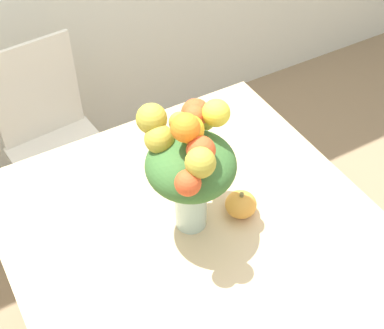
% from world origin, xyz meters
% --- Properties ---
extents(dining_table, '(1.17, 1.17, 0.77)m').
position_xyz_m(dining_table, '(0.00, 0.00, 0.68)').
color(dining_table, '#D1B284').
rests_on(dining_table, ground_plane).
extents(flower_vase, '(0.29, 0.33, 0.47)m').
position_xyz_m(flower_vase, '(0.00, 0.03, 1.05)').
color(flower_vase, '#B2CCBC').
rests_on(flower_vase, dining_table).
extents(pumpkin, '(0.10, 0.10, 0.10)m').
position_xyz_m(pumpkin, '(0.16, -0.03, 0.81)').
color(pumpkin, gold).
rests_on(pumpkin, dining_table).
extents(dining_chair_near_window, '(0.46, 0.46, 0.95)m').
position_xyz_m(dining_chair_near_window, '(-0.19, 0.94, 0.49)').
color(dining_chair_near_window, silver).
rests_on(dining_chair_near_window, ground_plane).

